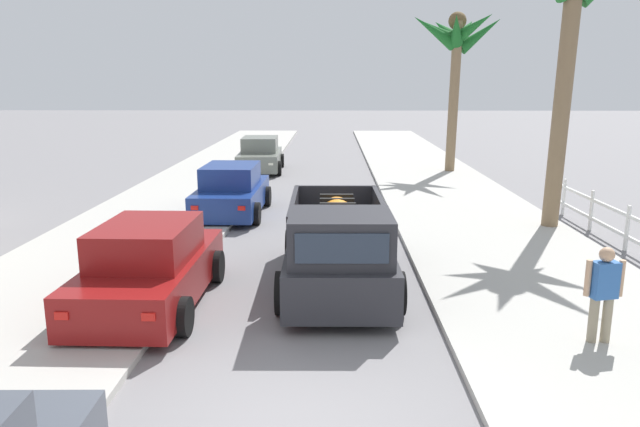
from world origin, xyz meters
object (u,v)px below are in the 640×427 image
object	(u,v)px
car_right_mid	(150,267)
pedestrian	(603,291)
pickup_truck	(338,248)
car_left_near	(260,155)
palm_tree_left_fore	(456,43)
car_left_mid	(232,192)

from	to	relation	value
car_right_mid	pedestrian	world-z (taller)	pedestrian
car_right_mid	pedestrian	size ratio (longest dim) A/B	2.69
car_right_mid	pedestrian	distance (m)	7.43
pedestrian	car_right_mid	bearing A→B (deg)	167.17
pickup_truck	car_left_near	distance (m)	15.87
car_left_near	palm_tree_left_fore	xyz separation A→B (m)	(8.42, -0.69, 4.82)
car_left_mid	palm_tree_left_fore	world-z (taller)	palm_tree_left_fore
pickup_truck	palm_tree_left_fore	world-z (taller)	palm_tree_left_fore
car_right_mid	palm_tree_left_fore	xyz separation A→B (m)	(8.43, 15.83, 4.82)
pickup_truck	car_left_mid	world-z (taller)	pickup_truck
car_left_mid	pedestrian	size ratio (longest dim) A/B	2.69
car_left_near	pedestrian	distance (m)	19.56
car_left_mid	pedestrian	distance (m)	11.53
car_left_mid	car_right_mid	bearing A→B (deg)	-91.67
pickup_truck	palm_tree_left_fore	xyz separation A→B (m)	(5.07, 14.82, 4.72)
car_left_mid	car_right_mid	world-z (taller)	same
car_left_mid	car_left_near	bearing A→B (deg)	91.32
pedestrian	palm_tree_left_fore	bearing A→B (deg)	86.11
car_right_mid	car_left_mid	bearing A→B (deg)	88.33
palm_tree_left_fore	pedestrian	size ratio (longest dim) A/B	4.29
car_left_near	pickup_truck	bearing A→B (deg)	-77.84
car_left_near	pedestrian	bearing A→B (deg)	-68.31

